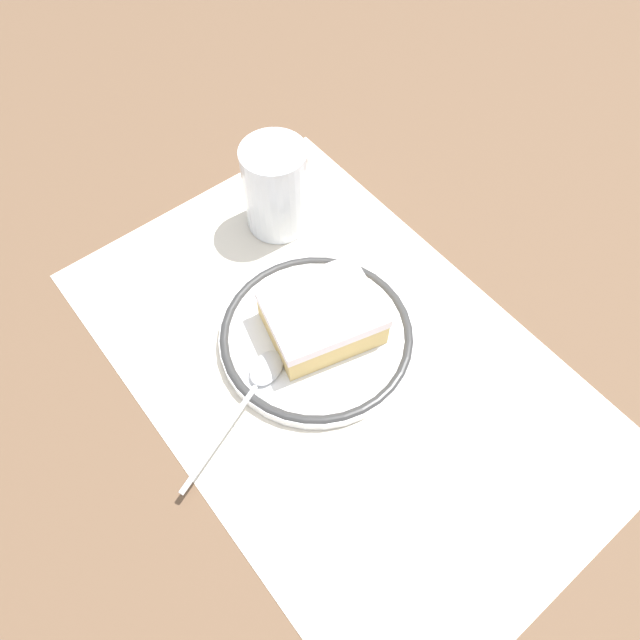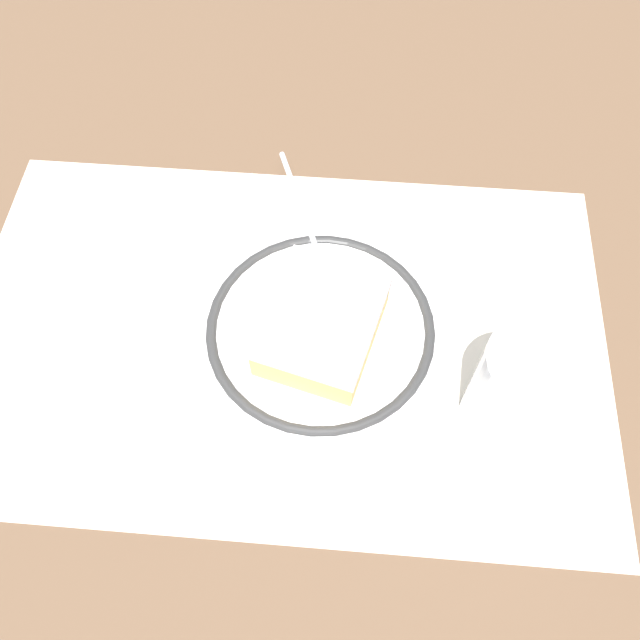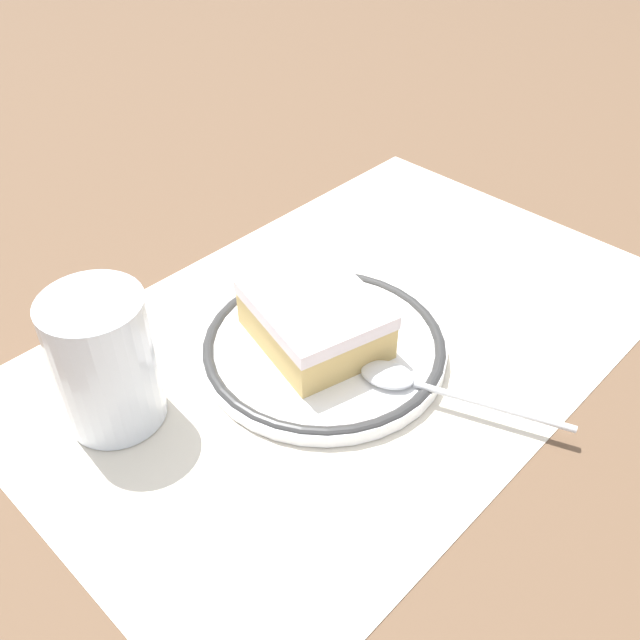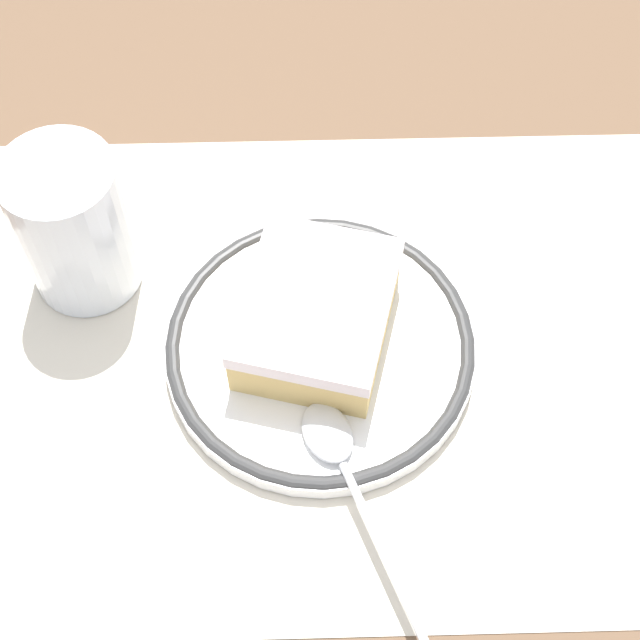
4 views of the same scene
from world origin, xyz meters
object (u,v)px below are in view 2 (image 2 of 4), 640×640
(plate, at_px, (320,335))
(cake_slice, at_px, (322,324))
(spoon, at_px, (318,248))
(cup, at_px, (517,396))

(plate, height_order, cake_slice, cake_slice)
(plate, bearing_deg, spoon, -83.89)
(cake_slice, xyz_separation_m, cup, (-0.14, 0.05, 0.01))
(plate, relative_size, cake_slice, 1.57)
(plate, xyz_separation_m, spoon, (0.01, -0.08, 0.01))
(cake_slice, xyz_separation_m, spoon, (0.01, -0.08, -0.02))
(cup, bearing_deg, spoon, -41.88)
(plate, xyz_separation_m, cup, (-0.14, 0.06, 0.04))
(plate, xyz_separation_m, cake_slice, (-0.00, 0.00, 0.02))
(plate, bearing_deg, cake_slice, 115.06)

